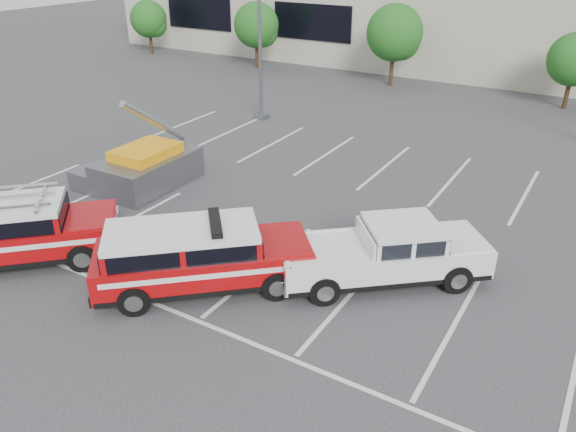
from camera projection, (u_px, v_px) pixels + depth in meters
name	position (u px, v px, depth m)	size (l,w,h in m)	color
ground	(262.00, 268.00, 15.86)	(120.00, 120.00, 0.00)	#2F2F32
stall_markings	(335.00, 208.00, 19.29)	(23.00, 15.00, 0.01)	silver
tree_far_left	(150.00, 20.00, 43.09)	(2.77, 2.77, 3.99)	#3F2B19
tree_left	(258.00, 27.00, 38.34)	(3.07, 3.07, 4.42)	#3F2B19
tree_mid_left	(396.00, 35.00, 33.60)	(3.37, 3.37, 4.85)	#3F2B19
tree_mid_right	(576.00, 61.00, 29.22)	(2.77, 2.77, 3.99)	#3F2B19
light_pole_left	(259.00, 11.00, 26.39)	(0.90, 0.60, 10.24)	#59595E
fire_chief_suv	(200.00, 261.00, 14.68)	(5.49, 5.21, 1.95)	#96070A
white_pickup	(384.00, 258.00, 15.05)	(5.44, 5.01, 1.69)	silver
ladder_suv	(17.00, 235.00, 15.85)	(5.18, 5.12, 2.06)	#96070A
utility_rig	(144.00, 168.00, 20.78)	(3.35, 4.06, 3.42)	#59595E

